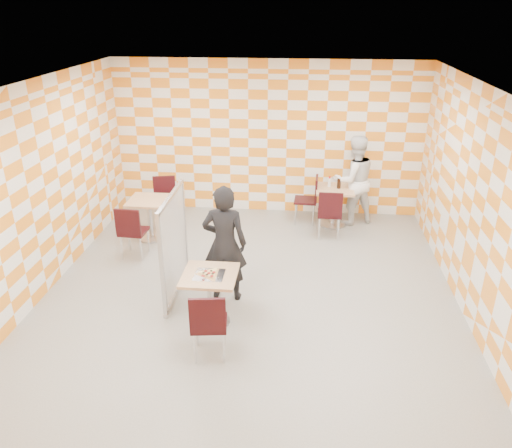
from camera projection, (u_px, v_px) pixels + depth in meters
The scene contains 15 objects.
room_shell at pixel (251, 191), 7.04m from camera, with size 7.00×7.00×7.00m.
main_table at pixel (210, 290), 6.50m from camera, with size 0.70×0.70×0.75m.
second_table at pixel (334, 200), 9.44m from camera, with size 0.70×0.70×0.75m.
empty_table at pixel (150, 212), 8.91m from camera, with size 0.70×0.70×0.75m.
chair_main_front at pixel (208, 321), 5.81m from camera, with size 0.47×0.48×0.92m.
chair_second_front at pixel (330, 211), 8.87m from camera, with size 0.43×0.44×0.92m.
chair_second_side at pixel (310, 196), 9.55m from camera, with size 0.45×0.44×0.92m.
chair_empty_near at pixel (131, 229), 8.18m from camera, with size 0.44×0.45×0.92m.
chair_empty_far at pixel (165, 197), 9.51m from camera, with size 0.51×0.52×0.92m.
partition at pixel (174, 245), 7.09m from camera, with size 0.08×1.38×1.55m.
man_dark at pixel (225, 244), 6.96m from camera, with size 0.63×0.41×1.72m, color black.
man_white at pixel (354, 180), 9.43m from camera, with size 0.84×0.65×1.72m, color white.
pizza_on_foil at pixel (209, 274), 6.38m from camera, with size 0.40×0.40×0.04m.
sport_bottle at pixel (329, 182), 9.40m from camera, with size 0.06×0.06×0.20m.
soda_bottle at pixel (339, 183), 9.30m from camera, with size 0.07×0.07×0.23m.
Camera 1 is at (0.71, -6.04, 3.96)m, focal length 35.00 mm.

